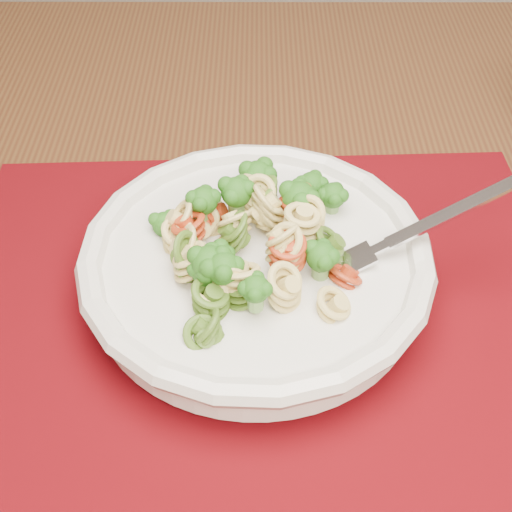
# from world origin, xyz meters

# --- Properties ---
(dining_table) EXTENTS (1.49, 1.11, 0.74)m
(dining_table) POSITION_xyz_m (-0.27, 0.57, 0.64)
(dining_table) COLOR #482C14
(dining_table) RESTS_ON ground
(placemat) EXTENTS (0.56, 0.48, 0.00)m
(placemat) POSITION_xyz_m (-0.28, 0.47, 0.74)
(placemat) COLOR #4C0308
(placemat) RESTS_ON dining_table
(pasta_bowl) EXTENTS (0.27, 0.27, 0.05)m
(pasta_bowl) POSITION_xyz_m (-0.29, 0.48, 0.77)
(pasta_bowl) COLOR silver
(pasta_bowl) RESTS_ON placemat
(pasta_broccoli_heap) EXTENTS (0.23, 0.23, 0.06)m
(pasta_broccoli_heap) POSITION_xyz_m (-0.29, 0.48, 0.79)
(pasta_broccoli_heap) COLOR #D6BD6A
(pasta_broccoli_heap) RESTS_ON pasta_bowl
(fork) EXTENTS (0.17, 0.11, 0.08)m
(fork) POSITION_xyz_m (-0.22, 0.49, 0.79)
(fork) COLOR silver
(fork) RESTS_ON pasta_bowl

